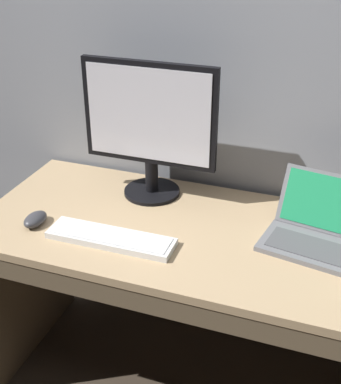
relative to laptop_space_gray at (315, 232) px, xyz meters
The scene contains 7 objects.
ground_plane 0.92m from the laptop_space_gray, behind, with size 14.00×14.00×0.00m, color #382D23.
back_wall 0.83m from the laptop_space_gray, 140.35° to the left, with size 4.51×0.04×2.97m, color gray.
desk 0.50m from the laptop_space_gray, 169.68° to the right, with size 1.62×0.71×0.79m.
laptop_space_gray is the anchor object (origin of this frame).
external_monitor 0.72m from the laptop_space_gray, 168.32° to the left, with size 0.53×0.23×0.54m.
wired_keyboard 0.70m from the laptop_space_gray, 161.23° to the right, with size 0.45×0.12×0.03m.
computer_mouse 0.99m from the laptop_space_gray, 167.30° to the right, with size 0.07×0.11×0.04m, color #38383D.
Camera 1 is at (0.44, -1.51, 1.80)m, focal length 48.72 mm.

